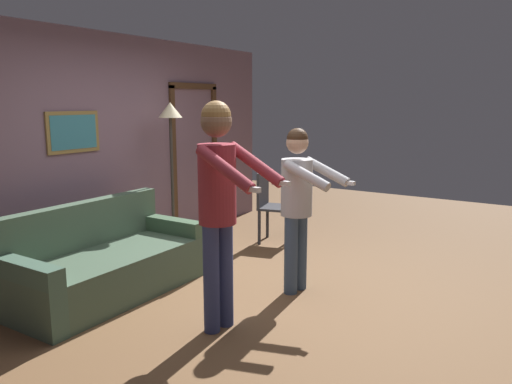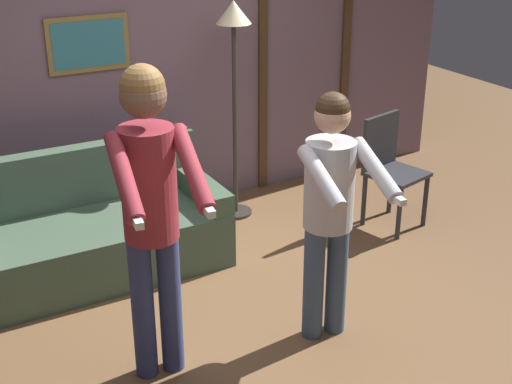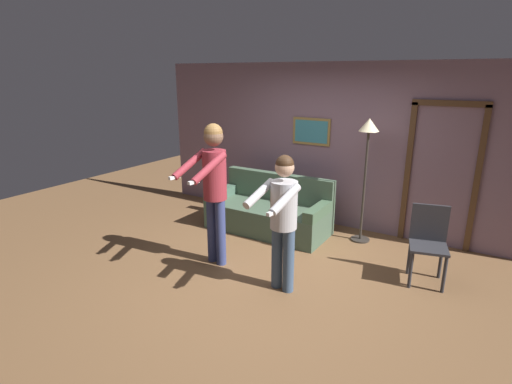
{
  "view_description": "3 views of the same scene",
  "coord_description": "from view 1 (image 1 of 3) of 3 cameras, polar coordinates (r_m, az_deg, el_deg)",
  "views": [
    {
      "loc": [
        -3.75,
        -2.43,
        1.84
      ],
      "look_at": [
        -0.3,
        -0.25,
        1.1
      ],
      "focal_mm": 35.0,
      "sensor_mm": 36.0,
      "label": 1
    },
    {
      "loc": [
        -1.85,
        -3.43,
        2.66
      ],
      "look_at": [
        -0.09,
        -0.25,
        1.08
      ],
      "focal_mm": 50.0,
      "sensor_mm": 36.0,
      "label": 2
    },
    {
      "loc": [
        2.33,
        -3.97,
        2.43
      ],
      "look_at": [
        0.08,
        -0.34,
        1.15
      ],
      "focal_mm": 28.0,
      "sensor_mm": 36.0,
      "label": 3
    }
  ],
  "objects": [
    {
      "name": "couch",
      "position": [
        5.05,
        -16.77,
        -8.11
      ],
      "size": [
        1.9,
        0.86,
        0.87
      ],
      "color": "#455C47",
      "rests_on": "ground_plane"
    },
    {
      "name": "back_wall_assembly",
      "position": [
        5.89,
        -17.71,
        4.62
      ],
      "size": [
        6.4,
        0.1,
        2.6
      ],
      "color": "slate",
      "rests_on": "ground_plane"
    },
    {
      "name": "person_standing_right",
      "position": [
        4.75,
        4.84,
        -0.46
      ],
      "size": [
        0.49,
        0.69,
        1.59
      ],
      "color": "#3C516D",
      "rests_on": "ground_plane"
    },
    {
      "name": "dining_chair_distant",
      "position": [
        6.54,
        1.64,
        -1.2
      ],
      "size": [
        0.51,
        0.51,
        0.93
      ],
      "color": "#2D2D33",
      "rests_on": "ground_plane"
    },
    {
      "name": "ground_plane",
      "position": [
        4.83,
        -0.63,
        -12.04
      ],
      "size": [
        12.0,
        12.0,
        0.0
      ],
      "primitive_type": "plane",
      "color": "brown"
    },
    {
      "name": "person_standing_left",
      "position": [
        3.9,
        -4.25,
        -0.03
      ],
      "size": [
        0.5,
        0.74,
        1.84
      ],
      "color": "navy",
      "rests_on": "ground_plane"
    },
    {
      "name": "torchiere_lamp",
      "position": [
        6.04,
        -9.71,
        6.61
      ],
      "size": [
        0.28,
        0.28,
        1.83
      ],
      "color": "#332D28",
      "rests_on": "ground_plane"
    }
  ]
}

